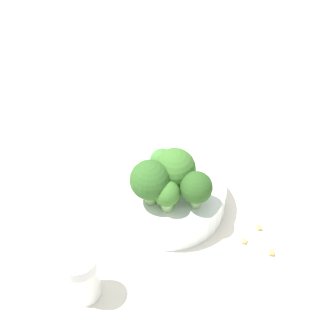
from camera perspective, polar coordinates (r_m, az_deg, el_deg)
name	(u,v)px	position (r m, az deg, el deg)	size (l,w,h in m)	color
ground_plane	(168,205)	(0.65, 0.00, -4.59)	(3.00, 3.00, 0.00)	silver
bowl	(168,196)	(0.63, 0.00, -3.38)	(0.16, 0.16, 0.04)	silver
broccoli_floret_0	(174,171)	(0.59, 0.68, -0.35)	(0.05, 0.05, 0.06)	#8EB770
broccoli_floret_1	(167,195)	(0.57, -0.13, -3.26)	(0.03, 0.03, 0.04)	#8EB770
broccoli_floret_2	(196,188)	(0.57, 3.46, -2.47)	(0.04, 0.04, 0.05)	#8EB770
broccoli_floret_3	(162,162)	(0.61, -0.73, 0.80)	(0.03, 0.03, 0.05)	#8EB770
broccoli_floret_4	(147,179)	(0.57, -2.56, -1.35)	(0.05, 0.05, 0.06)	#84AD66
pepper_shaker	(82,276)	(0.55, -10.49, -12.82)	(0.04, 0.04, 0.07)	silver
almond_crumb_0	(260,227)	(0.63, 11.09, -7.07)	(0.01, 0.01, 0.01)	#AD7F4C
almond_crumb_1	(272,252)	(0.61, 12.57, -9.97)	(0.01, 0.01, 0.01)	#AD7F4C
almond_crumb_2	(245,241)	(0.61, 9.34, -8.72)	(0.01, 0.01, 0.01)	#AD7F4C
almond_crumb_3	(137,154)	(0.72, -3.75, 1.69)	(0.01, 0.00, 0.01)	tan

